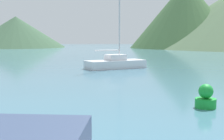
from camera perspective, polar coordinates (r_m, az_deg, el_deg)
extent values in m
cube|color=silver|center=(28.00, 0.63, 1.05)|extent=(5.70, 4.29, 0.73)
cube|color=silver|center=(27.95, 0.63, 2.33)|extent=(2.09, 2.01, 0.51)
cylinder|color=#BCBCC1|center=(28.24, 1.37, 12.10)|extent=(0.12, 0.12, 10.10)
cylinder|color=#BCBCC1|center=(27.54, -0.84, 3.61)|extent=(2.19, 1.20, 0.10)
cylinder|color=green|center=(13.08, 16.72, -5.81)|extent=(0.84, 0.84, 0.38)
sphere|color=green|center=(12.99, 16.79, -3.74)|extent=(0.58, 0.58, 0.58)
cone|color=#38563D|center=(87.93, -17.16, 6.67)|extent=(26.11, 26.11, 8.25)
cone|color=#3D6038|center=(82.33, 13.35, 9.89)|extent=(28.18, 28.18, 17.00)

